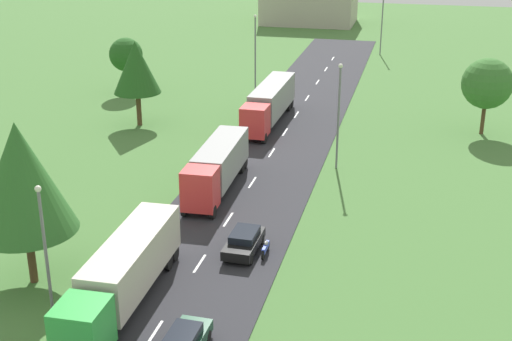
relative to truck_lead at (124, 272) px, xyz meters
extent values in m
cube|color=#2B2B30|center=(2.64, 12.75, -2.05)|extent=(10.00, 140.00, 0.06)
cube|color=white|center=(2.64, -2.39, -2.01)|extent=(0.16, 2.40, 0.01)
cube|color=white|center=(2.64, 5.44, -2.01)|extent=(0.16, 2.40, 0.01)
cube|color=white|center=(2.64, 12.14, -2.01)|extent=(0.16, 2.40, 0.01)
cube|color=white|center=(2.64, 19.38, -2.01)|extent=(0.16, 2.40, 0.01)
cube|color=white|center=(2.64, 26.75, -2.01)|extent=(0.16, 2.40, 0.01)
cube|color=white|center=(2.64, 32.94, -2.01)|extent=(0.16, 2.40, 0.01)
cube|color=white|center=(2.64, 39.10, -2.01)|extent=(0.16, 2.40, 0.01)
cube|color=white|center=(2.64, 45.95, -2.01)|extent=(0.16, 2.40, 0.01)
cube|color=white|center=(2.64, 53.77, -2.01)|extent=(0.16, 2.40, 0.01)
cube|color=white|center=(2.64, 61.16, -2.01)|extent=(0.16, 2.40, 0.01)
cube|color=white|center=(2.64, 68.01, -2.01)|extent=(0.16, 2.40, 0.01)
cube|color=green|center=(0.11, -5.31, -0.18)|extent=(2.49, 2.69, 2.67)
cube|color=black|center=(0.14, -6.57, 0.30)|extent=(2.10, 0.14, 1.17)
cube|color=beige|center=(-0.03, 1.31, 0.14)|extent=(2.71, 9.96, 2.71)
cube|color=black|center=(-0.03, 1.31, -1.42)|extent=(1.10, 9.43, 0.24)
cylinder|color=black|center=(0.96, 4.30, -1.52)|extent=(0.37, 1.01, 1.00)
cylinder|color=black|center=(-1.14, 4.26, -1.52)|extent=(0.37, 1.01, 1.00)
cylinder|color=black|center=(0.94, 5.49, -1.52)|extent=(0.37, 1.01, 1.00)
cylinder|color=black|center=(-1.16, 5.45, -1.52)|extent=(0.37, 1.01, 1.00)
cube|color=red|center=(0.43, 12.61, -0.02)|extent=(2.50, 2.28, 3.00)
cube|color=black|center=(0.47, 11.56, 0.52)|extent=(2.10, 0.16, 1.32)
cube|color=gray|center=(0.26, 18.60, 0.12)|extent=(2.76, 9.14, 2.68)
cube|color=black|center=(0.26, 18.60, -1.42)|extent=(1.15, 8.64, 0.24)
cylinder|color=black|center=(1.50, 12.08, -1.52)|extent=(0.38, 1.01, 1.00)
cylinder|color=black|center=(-0.60, 12.02, -1.52)|extent=(0.38, 1.01, 1.00)
cylinder|color=black|center=(1.23, 21.35, -1.52)|extent=(0.38, 1.01, 1.00)
cylinder|color=black|center=(-0.87, 21.29, -1.52)|extent=(0.38, 1.01, 1.00)
cylinder|color=black|center=(1.20, 22.44, -1.52)|extent=(0.38, 1.01, 1.00)
cylinder|color=black|center=(-0.90, 22.38, -1.52)|extent=(0.38, 1.01, 1.00)
cube|color=red|center=(0.34, 29.80, -0.08)|extent=(2.47, 2.60, 2.88)
cube|color=black|center=(0.32, 28.57, 0.44)|extent=(2.10, 0.13, 1.27)
cube|color=gray|center=(0.44, 37.04, 0.26)|extent=(2.65, 11.26, 2.95)
cube|color=black|center=(0.44, 37.04, -1.42)|extent=(1.04, 10.67, 0.24)
cylinder|color=black|center=(1.38, 29.14, -1.52)|extent=(0.36, 1.00, 1.00)
cylinder|color=black|center=(-0.72, 29.17, -1.52)|extent=(0.36, 1.00, 1.00)
cylinder|color=black|center=(1.53, 40.39, -1.52)|extent=(0.36, 1.00, 1.00)
cylinder|color=black|center=(-0.57, 40.42, -1.52)|extent=(0.36, 1.00, 1.00)
cylinder|color=black|center=(1.55, 41.74, -1.52)|extent=(0.36, 1.00, 1.00)
cylinder|color=black|center=(-0.55, 41.77, -1.52)|extent=(0.36, 1.00, 1.00)
cube|color=black|center=(4.82, -4.05, -0.81)|extent=(1.49, 2.39, 0.54)
cylinder|color=black|center=(4.09, -2.39, -1.70)|extent=(0.23, 0.64, 0.64)
cylinder|color=black|center=(5.61, -2.42, -1.70)|extent=(0.23, 0.64, 0.64)
cube|color=black|center=(4.97, 7.58, -1.37)|extent=(1.96, 4.24, 0.65)
cube|color=black|center=(4.98, 7.79, -0.82)|extent=(1.63, 2.38, 0.47)
cylinder|color=black|center=(5.79, 6.14, -1.70)|extent=(0.23, 0.64, 0.64)
cylinder|color=black|center=(4.10, 6.17, -1.70)|extent=(0.23, 0.64, 0.64)
cylinder|color=black|center=(5.84, 8.99, -1.70)|extent=(0.23, 0.64, 0.64)
cylinder|color=black|center=(4.16, 9.02, -1.70)|extent=(0.23, 0.64, 0.64)
cylinder|color=black|center=(6.43, 8.21, -1.70)|extent=(0.12, 0.64, 0.64)
cylinder|color=black|center=(6.43, 6.91, -1.70)|extent=(0.14, 0.64, 0.64)
cube|color=blue|center=(6.43, 7.56, -1.48)|extent=(0.20, 1.40, 0.36)
ellipsoid|color=gray|center=(6.43, 7.71, -1.25)|extent=(0.28, 0.52, 0.28)
cylinder|color=slate|center=(-3.60, -1.81, 1.63)|extent=(0.18, 0.18, 7.41)
sphere|color=silver|center=(-3.60, -1.81, 5.46)|extent=(0.36, 0.36, 0.36)
cylinder|color=slate|center=(8.82, 24.43, 2.32)|extent=(0.18, 0.18, 8.79)
sphere|color=silver|center=(8.82, 24.43, 6.83)|extent=(0.36, 0.36, 0.36)
cylinder|color=slate|center=(-3.73, 46.73, 2.40)|extent=(0.18, 0.18, 8.96)
sphere|color=silver|center=(-3.73, 46.73, 7.00)|extent=(0.36, 0.36, 0.36)
cylinder|color=slate|center=(9.02, 72.64, 2.36)|extent=(0.18, 0.18, 8.88)
cylinder|color=#513823|center=(21.48, 37.14, -0.46)|extent=(0.38, 0.38, 3.24)
sphere|color=#38702D|center=(21.48, 37.14, 2.99)|extent=(4.88, 4.88, 4.88)
cylinder|color=#513823|center=(-18.53, 43.58, -0.52)|extent=(0.43, 0.43, 3.12)
sphere|color=#23561E|center=(-18.53, 43.58, 2.51)|extent=(3.91, 3.91, 3.91)
cylinder|color=#513823|center=(-6.45, 1.12, -0.35)|extent=(0.49, 0.49, 3.46)
cone|color=#2D6628|center=(-6.45, 1.12, 4.68)|extent=(6.01, 6.01, 6.61)
cylinder|color=#513823|center=(-12.31, 31.97, -0.38)|extent=(0.50, 0.50, 3.40)
cone|color=#23561E|center=(-12.31, 31.97, 3.93)|extent=(4.73, 4.73, 5.21)
camera|label=1|loc=(15.28, -31.78, 19.52)|focal=49.20mm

